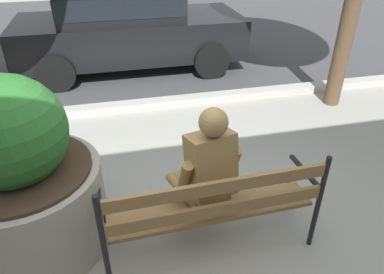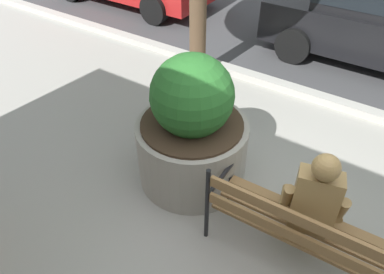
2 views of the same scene
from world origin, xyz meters
The scene contains 7 objects.
ground_plane centered at (0.00, 0.00, 0.00)m, with size 80.00×80.00×0.00m, color #9E9B93.
street_surface centered at (0.00, 7.50, 0.00)m, with size 60.00×9.00×0.01m, color #424244.
curb_stone centered at (0.00, 2.90, 0.06)m, with size 60.00×0.20×0.12m, color #B2AFA8.
park_bench centered at (0.21, 0.00, 0.54)m, with size 1.81×0.58×0.95m.
bronze_statue_seated centered at (0.19, 0.22, 0.67)m, with size 0.61×0.87×1.37m.
concrete_planter centered at (-1.26, 0.46, 0.66)m, with size 1.25×1.25×1.59m.
parked_car_black centered at (-0.08, 4.73, 0.84)m, with size 4.11×1.93×1.56m.
Camera 1 is at (-0.45, -2.10, 2.52)m, focal length 33.65 mm.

